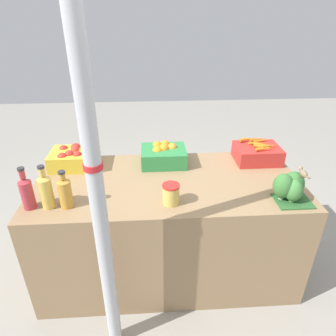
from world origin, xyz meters
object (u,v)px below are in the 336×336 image
object	(u,v)px
apple_crate	(75,157)
sparrow_bird	(303,173)
pickle_jar	(170,194)
carrot_crate	(257,153)
juice_bottle_ruby	(27,192)
orange_crate	(163,155)
juice_bottle_golden	(46,190)
juice_bottle_amber	(65,192)
broccoli_pile	(290,187)
support_pole	(96,187)

from	to	relation	value
apple_crate	sparrow_bird	size ratio (longest dim) A/B	2.51
sparrow_bird	pickle_jar	bearing A→B (deg)	86.78
carrot_crate	juice_bottle_ruby	world-z (taller)	juice_bottle_ruby
sparrow_bird	orange_crate	bearing A→B (deg)	53.46
apple_crate	carrot_crate	bearing A→B (deg)	-0.01
carrot_crate	juice_bottle_ruby	distance (m)	1.67
juice_bottle_golden	juice_bottle_amber	distance (m)	0.11
juice_bottle_amber	pickle_jar	bearing A→B (deg)	-0.74
orange_crate	juice_bottle_amber	size ratio (longest dim) A/B	1.40
apple_crate	broccoli_pile	distance (m)	1.54
support_pole	apple_crate	world-z (taller)	support_pole
apple_crate	orange_crate	size ratio (longest dim) A/B	1.00
apple_crate	juice_bottle_ruby	size ratio (longest dim) A/B	1.24
juice_bottle_golden	juice_bottle_amber	size ratio (longest dim) A/B	1.16
orange_crate	juice_bottle_golden	bearing A→B (deg)	-143.34
support_pole	sparrow_bird	distance (m)	1.20
support_pole	juice_bottle_amber	size ratio (longest dim) A/B	9.43
carrot_crate	sparrow_bird	world-z (taller)	sparrow_bird
orange_crate	juice_bottle_amber	xyz separation A→B (m)	(-0.62, -0.54, 0.03)
support_pole	juice_bottle_ruby	world-z (taller)	support_pole
orange_crate	sparrow_bird	bearing A→B (deg)	-36.70
juice_bottle_amber	sparrow_bird	distance (m)	1.42
broccoli_pile	apple_crate	bearing A→B (deg)	158.84
apple_crate	juice_bottle_amber	size ratio (longest dim) A/B	1.40
orange_crate	carrot_crate	world-z (taller)	same
juice_bottle_golden	sparrow_bird	bearing A→B (deg)	-2.05
apple_crate	juice_bottle_golden	bearing A→B (deg)	-95.64
juice_bottle_amber	sparrow_bird	xyz separation A→B (m)	(1.42, -0.05, 0.11)
support_pole	sparrow_bird	size ratio (longest dim) A/B	16.95
juice_bottle_ruby	juice_bottle_golden	xyz separation A→B (m)	(0.11, 0.00, 0.01)
juice_bottle_golden	pickle_jar	distance (m)	0.74
carrot_crate	juice_bottle_golden	world-z (taller)	juice_bottle_golden
support_pole	broccoli_pile	distance (m)	1.19
carrot_crate	sparrow_bird	xyz separation A→B (m)	(0.06, -0.59, 0.14)
support_pole	apple_crate	distance (m)	0.96
pickle_jar	sparrow_bird	world-z (taller)	sparrow_bird
juice_bottle_amber	broccoli_pile	bearing A→B (deg)	-0.74
orange_crate	broccoli_pile	distance (m)	0.94
apple_crate	orange_crate	xyz separation A→B (m)	(0.67, 0.00, -0.00)
juice_bottle_ruby	juice_bottle_golden	size ratio (longest dim) A/B	0.97
carrot_crate	juice_bottle_ruby	xyz separation A→B (m)	(-1.58, -0.54, 0.05)
juice_bottle_ruby	juice_bottle_amber	distance (m)	0.22
orange_crate	carrot_crate	bearing A→B (deg)	-0.38
orange_crate	juice_bottle_ruby	bearing A→B (deg)	-147.21
support_pole	carrot_crate	distance (m)	1.43
broccoli_pile	carrot_crate	bearing A→B (deg)	91.81
support_pole	juice_bottle_golden	distance (m)	0.54
carrot_crate	juice_bottle_golden	xyz separation A→B (m)	(-1.47, -0.54, 0.05)
apple_crate	orange_crate	world-z (taller)	orange_crate
juice_bottle_ruby	apple_crate	bearing A→B (deg)	72.80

